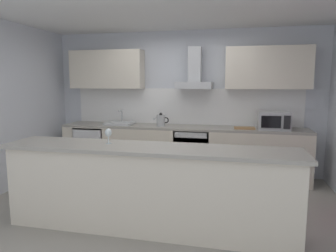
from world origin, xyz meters
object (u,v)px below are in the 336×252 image
Objects in this scene: refrigerator at (94,148)px; kettle at (161,120)px; chopping_board at (244,128)px; wine_glass at (108,133)px; sink at (120,123)px; microwave at (274,121)px; oven at (193,151)px; range_hood at (195,76)px.

kettle is at bearing -1.35° from refrigerator.
wine_glass is at bearing -127.95° from chopping_board.
chopping_board is at bearing -0.89° from sink.
microwave is 2.71m from sink.
microwave is at bearing 44.67° from wine_glass.
chopping_board is (0.87, -0.02, 0.45)m from oven.
range_hood is at bearing 72.22° from wine_glass.
kettle is 1.62× the size of wine_glass.
sink is 0.80m from kettle.
sink is 2.81× the size of wine_glass.
sink reaches higher than refrigerator.
wine_glass reaches higher than refrigerator.
oven is 0.79m from kettle.
kettle is 1.45m from chopping_board.
refrigerator is 1.70× the size of microwave.
sink is 1.73× the size of kettle.
microwave is 0.69× the size of range_hood.
sink is at bearing 1.51° from refrigerator.
sink reaches higher than chopping_board.
microwave is (3.22, -0.03, 0.62)m from refrigerator.
kettle is at bearing -179.60° from chopping_board.
sink is 2.16m from wine_glass.
sink is 1.47× the size of chopping_board.
wine_glass reaches higher than chopping_board.
oven is 1.45m from sink.
range_hood is 1.25m from chopping_board.
sink is at bearing 179.18° from microwave.
microwave is at bearing -6.73° from range_hood.
range_hood reaches higher than wine_glass.
chopping_board is at bearing 0.40° from kettle.
range_hood is at bearing 170.04° from chopping_board.
wine_glass is at bearing -108.83° from oven.
range_hood reaches higher than refrigerator.
kettle is (-1.91, -0.01, -0.04)m from microwave.
wine_glass reaches higher than kettle.
wine_glass is 2.55m from chopping_board.
oven is 1.33m from range_hood.
range_hood is 4.05× the size of wine_glass.
kettle reaches higher than oven.
oven reaches higher than refrigerator.
wine_glass is (-0.69, -2.16, -0.70)m from range_hood.
kettle reaches higher than chopping_board.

